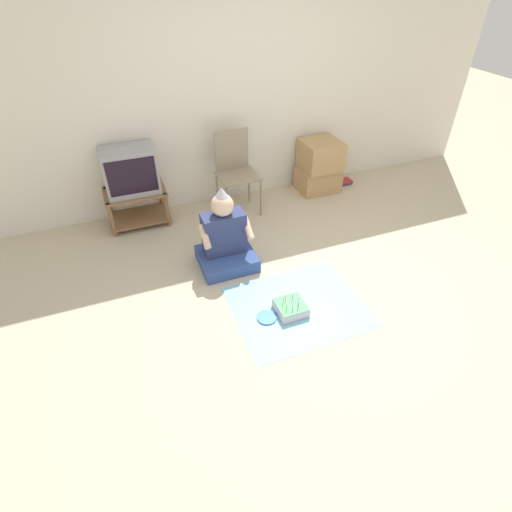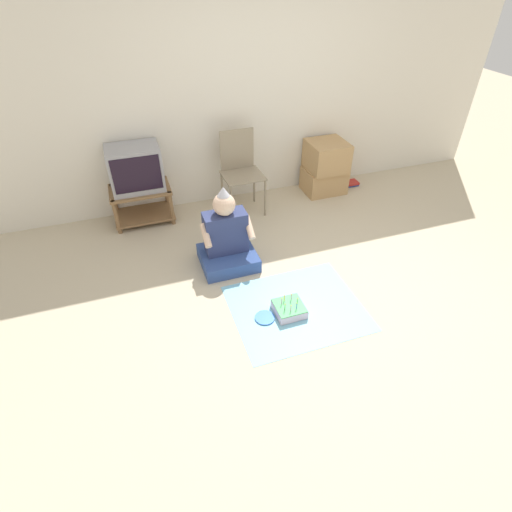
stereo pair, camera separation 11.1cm
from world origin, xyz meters
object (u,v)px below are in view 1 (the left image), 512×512
tv (130,170)px  folding_chair (235,167)px  person_seated (225,241)px  book_pile (345,182)px  paper_plate (267,317)px  birthday_cake (291,308)px  cardboard_box_stack (319,166)px

tv → folding_chair: folding_chair is taller
tv → person_seated: 1.35m
folding_chair → person_seated: folding_chair is taller
book_pile → paper_plate: bearing=-135.3°
folding_chair → birthday_cake: (-0.14, -1.85, -0.50)m
tv → birthday_cake: tv is taller
cardboard_box_stack → person_seated: bearing=-146.7°
folding_chair → person_seated: (-0.45, -0.98, -0.28)m
folding_chair → birthday_cake: bearing=-94.2°
tv → folding_chair: (1.15, -0.11, -0.10)m
paper_plate → book_pile: bearing=44.7°
book_pile → person_seated: bearing=-152.4°
paper_plate → folding_chair: bearing=78.9°
person_seated → birthday_cake: 0.95m
cardboard_box_stack → tv: bearing=178.9°
tv → book_pile: tv is taller
folding_chair → book_pile: 1.67m
book_pile → birthday_cake: 2.58m
book_pile → paper_plate: size_ratio=1.00×
folding_chair → paper_plate: 1.96m
person_seated → paper_plate: 0.90m
book_pile → person_seated: person_seated is taller
tv → book_pile: size_ratio=3.22×
folding_chair → cardboard_box_stack: folding_chair is taller
tv → book_pile: bearing=-0.7°
cardboard_box_stack → person_seated: (-1.60, -1.05, -0.06)m
tv → paper_plate: (0.79, -1.96, -0.64)m
cardboard_box_stack → paper_plate: 2.45m
person_seated → birthday_cake: (0.31, -0.86, -0.22)m
birthday_cake → book_pile: bearing=48.3°
folding_chair → person_seated: size_ratio=1.12×
tv → person_seated: (0.70, -1.09, -0.38)m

